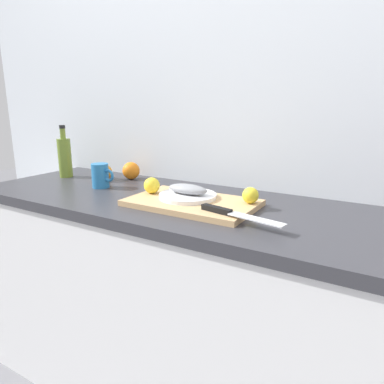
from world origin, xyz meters
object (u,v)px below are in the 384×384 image
white_plate (188,196)px  lemon_0 (152,185)px  olive_oil_bottle (65,157)px  coffee_mug_0 (102,175)px  cutting_board (192,203)px  orange_0 (131,171)px  chef_knife (230,213)px  fish_fillet (188,189)px

white_plate → lemon_0: (-0.15, -0.01, 0.02)m
olive_oil_bottle → coffee_mug_0: 0.33m
cutting_board → coffee_mug_0: bearing=175.0°
white_plate → olive_oil_bottle: (-0.77, 0.10, 0.07)m
orange_0 → cutting_board: bearing=-26.4°
chef_knife → lemon_0: lemon_0 is taller
fish_fillet → olive_oil_bottle: 0.78m
cutting_board → orange_0: size_ratio=5.44×
fish_fillet → coffee_mug_0: size_ratio=1.40×
white_plate → orange_0: (-0.45, 0.22, 0.01)m
coffee_mug_0 → chef_knife: bearing=-11.4°
fish_fillet → chef_knife: size_ratio=0.55×
white_plate → coffee_mug_0: bearing=177.0°
white_plate → orange_0: orange_0 is taller
olive_oil_bottle → orange_0: olive_oil_bottle is taller
fish_fillet → cutting_board: bearing=-32.7°
olive_oil_bottle → coffee_mug_0: (0.32, -0.07, -0.05)m
coffee_mug_0 → white_plate: bearing=-3.0°
white_plate → fish_fillet: 0.03m
fish_fillet → coffee_mug_0: coffee_mug_0 is taller
white_plate → olive_oil_bottle: olive_oil_bottle is taller
fish_fillet → white_plate: bearing=0.0°
cutting_board → chef_knife: size_ratio=1.56×
lemon_0 → orange_0: 0.38m
cutting_board → white_plate: 0.04m
cutting_board → olive_oil_bottle: 0.81m
chef_knife → orange_0: 0.75m
cutting_board → orange_0: (-0.48, 0.24, 0.03)m
white_plate → orange_0: 0.51m
cutting_board → fish_fillet: (-0.03, 0.02, 0.04)m
chef_knife → olive_oil_bottle: bearing=179.0°
lemon_0 → coffee_mug_0: size_ratio=0.55×
cutting_board → coffee_mug_0: 0.49m
cutting_board → chef_knife: (0.19, -0.09, 0.02)m
fish_fillet → chef_knife: 0.25m
white_plate → coffee_mug_0: coffee_mug_0 is taller
fish_fillet → lemon_0: 0.15m
fish_fillet → orange_0: orange_0 is taller
chef_knife → olive_oil_bottle: size_ratio=1.14×
cutting_board → white_plate: (-0.03, 0.02, 0.02)m
lemon_0 → coffee_mug_0: 0.30m
lemon_0 → chef_knife: bearing=-15.0°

